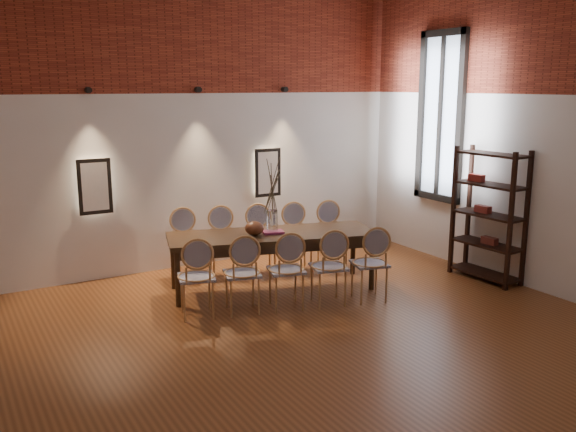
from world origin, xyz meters
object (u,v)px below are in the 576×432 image
chair_far_c (261,241)px  book (273,232)px  dining_table (272,261)px  chair_far_d (297,239)px  chair_far_e (332,236)px  vase (272,222)px  chair_far_a (185,246)px  chair_near_c (286,270)px  bowl (254,228)px  chair_near_b (242,273)px  chair_near_a (196,277)px  shelving_rack (488,215)px  chair_near_d (329,266)px  chair_far_b (223,243)px  chair_near_e (369,263)px

chair_far_c → book: chair_far_c is taller
dining_table → chair_far_d: chair_far_d is taller
chair_far_e → vase: bearing=33.6°
chair_far_a → vase: vase is taller
dining_table → chair_near_c: bearing=-90.0°
vase → bowl: 0.25m
chair_far_e → chair_near_b: bearing=41.6°
chair_near_a → chair_far_c: (1.40, 1.07, 0.00)m
dining_table → shelving_rack: size_ratio=1.47×
chair_near_d → chair_near_b: bearing=180.0°
bowl → chair_near_d: bearing=-55.9°
bowl → book: size_ratio=0.92×
chair_near_b → chair_far_b: 1.41m
chair_near_c → chair_far_c: bearing=90.0°
chair_near_c → chair_far_e: size_ratio=1.00×
chair_near_a → chair_far_d: (1.91, 0.93, 0.00)m
chair_near_a → chair_near_b: (0.51, -0.14, 0.00)m
dining_table → book: bearing=-39.9°
chair_near_b → vase: 0.98m
chair_near_c → chair_far_a: (-0.64, 1.64, 0.00)m
book → chair_far_c: bearing=75.1°
chair_near_d → vase: vase is taller
dining_table → chair_far_c: bearing=90.0°
chair_far_b → shelving_rack: bearing=163.2°
chair_near_e → chair_far_d: size_ratio=1.00×
chair_far_c → chair_near_a: bearing=53.1°
chair_far_c → bowl: (-0.44, -0.66, 0.37)m
book → chair_near_c: bearing=-106.4°
chair_near_e → shelving_rack: shelving_rack is taller
chair_near_a → chair_near_b: 0.53m
bowl → chair_near_e: bearing=-42.3°
chair_far_e → shelving_rack: (1.51, -1.50, 0.43)m
chair_far_a → shelving_rack: size_ratio=0.52×
chair_near_d → chair_near_e: bearing=-0.0°
chair_near_d → chair_far_b: bearing=126.9°
chair_near_a → shelving_rack: 4.02m
chair_near_d → shelving_rack: size_ratio=0.52×
dining_table → chair_near_d: bearing=-53.1°
dining_table → chair_near_a: (-1.21, -0.39, 0.09)m
dining_table → chair_far_d: size_ratio=2.82×
chair_near_a → chair_near_e: (2.04, -0.57, 0.00)m
bowl → vase: bearing=-3.9°
chair_far_e → shelving_rack: 2.17m
chair_near_d → chair_near_e: 0.53m
dining_table → book: 0.39m
chair_near_d → chair_far_d: 1.41m
chair_near_c → bowl: bearing=110.3°
dining_table → chair_far_c: chair_far_c is taller
vase → shelving_rack: bearing=-22.1°
shelving_rack → chair_far_d: bearing=137.8°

